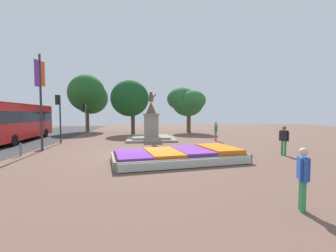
{
  "coord_description": "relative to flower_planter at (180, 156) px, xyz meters",
  "views": [
    {
      "loc": [
        0.17,
        -12.96,
        2.46
      ],
      "look_at": [
        2.02,
        3.78,
        1.52
      ],
      "focal_mm": 24.0,
      "sensor_mm": 36.0,
      "label": 1
    }
  ],
  "objects": [
    {
      "name": "park_tree_far_right",
      "position": [
        -3.48,
        16.37,
        3.83
      ],
      "size": [
        4.59,
        4.21,
        6.5
      ],
      "color": "#4C3823",
      "rests_on": "ground_plane"
    },
    {
      "name": "banner_pole",
      "position": [
        -8.53,
        4.16,
        3.25
      ],
      "size": [
        0.26,
        1.15,
        6.29
      ],
      "color": "#2D2D33",
      "rests_on": "ground_plane"
    },
    {
      "name": "kerb_bollard_north",
      "position": [
        -8.98,
        2.41,
        0.12
      ],
      "size": [
        0.12,
        0.12,
        0.77
      ],
      "color": "slate",
      "rests_on": "ground_plane"
    },
    {
      "name": "park_tree_behind_statue",
      "position": [
        3.75,
        17.6,
        3.76
      ],
      "size": [
        4.81,
        4.8,
        5.9
      ],
      "color": "brown",
      "rests_on": "ground_plane"
    },
    {
      "name": "ground_plane",
      "position": [
        -2.07,
        1.63,
        -0.28
      ],
      "size": [
        74.69,
        74.69,
        0.0
      ],
      "primitive_type": "plane",
      "color": "brown"
    },
    {
      "name": "flower_planter",
      "position": [
        0.0,
        0.0,
        0.0
      ],
      "size": [
        7.09,
        4.36,
        0.66
      ],
      "color": "#38281C",
      "rests_on": "ground_plane"
    },
    {
      "name": "pedestrian_near_planter",
      "position": [
        6.28,
        0.9,
        0.73
      ],
      "size": [
        0.39,
        0.5,
        1.74
      ],
      "color": "#338C4C",
      "rests_on": "ground_plane"
    },
    {
      "name": "statue_monument",
      "position": [
        -1.17,
        9.51,
        0.66
      ],
      "size": [
        4.41,
        4.41,
        4.48
      ],
      "color": "gray",
      "rests_on": "ground_plane"
    },
    {
      "name": "pedestrian_with_handbag",
      "position": [
        4.55,
        8.06,
        0.69
      ],
      "size": [
        0.27,
        0.73,
        1.72
      ],
      "color": "#8C4C99",
      "rests_on": "ground_plane"
    },
    {
      "name": "pedestrian_crossing_plaza",
      "position": [
        2.07,
        -6.2,
        0.64
      ],
      "size": [
        0.36,
        0.53,
        1.61
      ],
      "color": "#338C4C",
      "rests_on": "ground_plane"
    },
    {
      "name": "traffic_light_mid_block",
      "position": [
        -8.82,
        8.08,
        2.5
      ],
      "size": [
        0.41,
        0.29,
        3.98
      ],
      "color": "#2D2D33",
      "rests_on": "ground_plane"
    },
    {
      "name": "traffic_light_far_corner",
      "position": [
        -8.66,
        15.77,
        2.26
      ],
      "size": [
        0.41,
        0.29,
        3.63
      ],
      "color": "slate",
      "rests_on": "ground_plane"
    },
    {
      "name": "park_tree_far_left",
      "position": [
        -9.41,
        20.85,
        4.7
      ],
      "size": [
        5.17,
        5.54,
        7.72
      ],
      "color": "#4C3823",
      "rests_on": "ground_plane"
    },
    {
      "name": "city_bus",
      "position": [
        -12.91,
        9.36,
        1.61
      ],
      "size": [
        3.25,
        10.95,
        3.28
      ],
      "color": "red",
      "rests_on": "ground_plane"
    }
  ]
}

